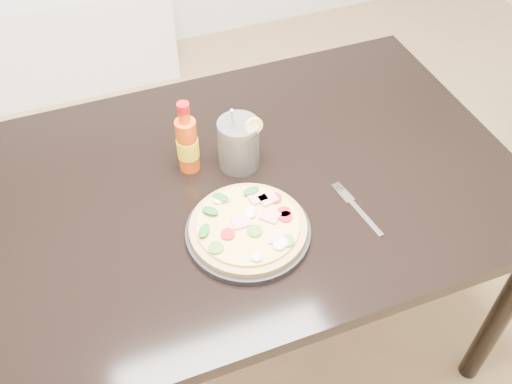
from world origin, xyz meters
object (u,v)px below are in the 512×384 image
object	(u,v)px
cola_cup	(239,145)
media_console	(25,45)
pizza	(249,226)
plate	(248,232)
hot_sauce_bottle	(187,144)
dining_table	(240,203)
fork	(356,207)

from	to	relation	value
cola_cup	media_console	bearing A→B (deg)	107.81
pizza	media_console	world-z (taller)	pizza
plate	pizza	world-z (taller)	pizza
hot_sauce_bottle	media_console	size ratio (longest dim) A/B	0.15
media_console	pizza	bearing A→B (deg)	-75.90
pizza	hot_sauce_bottle	world-z (taller)	hot_sauce_bottle
pizza	hot_sauce_bottle	size ratio (longest dim) A/B	1.31
plate	media_console	size ratio (longest dim) A/B	0.20
dining_table	fork	size ratio (longest dim) A/B	7.42
plate	fork	size ratio (longest dim) A/B	1.51
dining_table	pizza	world-z (taller)	pizza
hot_sauce_bottle	plate	bearing A→B (deg)	-76.33
cola_cup	dining_table	bearing A→B (deg)	-110.75
dining_table	pizza	size ratio (longest dim) A/B	5.27
plate	cola_cup	world-z (taller)	cola_cup
plate	fork	distance (m)	0.27
dining_table	pizza	distance (m)	0.20
plate	media_console	distance (m)	1.97
fork	hot_sauce_bottle	bearing A→B (deg)	132.37
pizza	fork	world-z (taller)	pizza
hot_sauce_bottle	cola_cup	world-z (taller)	hot_sauce_bottle
plate	fork	bearing A→B (deg)	-3.59
pizza	media_console	distance (m)	1.98
plate	dining_table	bearing A→B (deg)	77.53
hot_sauce_bottle	cola_cup	bearing A→B (deg)	-14.36
pizza	plate	bearing A→B (deg)	-171.53
hot_sauce_bottle	fork	distance (m)	0.43
pizza	dining_table	bearing A→B (deg)	78.09
hot_sauce_bottle	fork	xyz separation A→B (m)	(0.33, -0.27, -0.08)
fork	plate	bearing A→B (deg)	168.51
pizza	hot_sauce_bottle	bearing A→B (deg)	104.05
dining_table	media_console	bearing A→B (deg)	106.53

